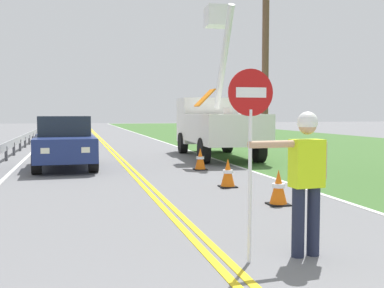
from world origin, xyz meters
name	(u,v)px	position (x,y,z in m)	size (l,w,h in m)	color
grass_verge_right	(335,147)	(11.60, 20.00, 0.00)	(16.00, 110.00, 0.01)	#3D662D
centerline_yellow_left	(111,152)	(-0.09, 20.00, 0.01)	(0.11, 110.00, 0.01)	yellow
centerline_yellow_right	(115,152)	(0.09, 20.00, 0.01)	(0.11, 110.00, 0.01)	yellow
edge_line_right	(188,150)	(3.60, 20.00, 0.01)	(0.12, 110.00, 0.01)	silver
edge_line_left	(31,153)	(-3.60, 20.00, 0.01)	(0.12, 110.00, 0.01)	silver
flagger_worker	(306,174)	(1.09, 3.71, 1.05)	(1.09, 0.27, 1.83)	#1E2338
stop_sign_paddle	(250,121)	(0.33, 3.66, 1.71)	(0.56, 0.04, 2.33)	silver
utility_bucket_truck	(215,122)	(3.91, 16.63, 1.43)	(2.99, 6.92, 6.05)	white
oncoming_sedan_nearest	(65,143)	(-2.02, 14.02, 0.83)	(2.02, 4.16, 1.70)	navy
utility_pole_near	(265,59)	(5.99, 16.32, 4.02)	(1.80, 0.28, 7.69)	brown
traffic_cone_lead	(278,188)	(2.16, 6.76, 0.34)	(0.40, 0.40, 0.70)	orange
traffic_cone_mid	(228,173)	(1.89, 9.05, 0.34)	(0.40, 0.40, 0.70)	orange
traffic_cone_tail	(200,159)	(2.15, 12.48, 0.34)	(0.40, 0.40, 0.70)	orange
guardrail_left_shoulder	(1,150)	(-4.20, 15.71, 0.52)	(0.10, 32.00, 0.71)	#9EA0A3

